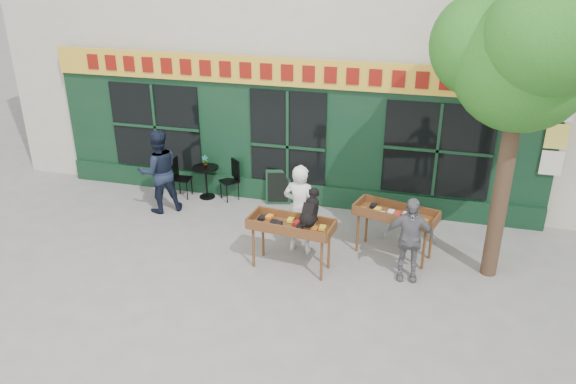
{
  "coord_description": "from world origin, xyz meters",
  "views": [
    {
      "loc": [
        3.06,
        -9.05,
        5.46
      ],
      "look_at": [
        0.49,
        0.5,
        1.08
      ],
      "focal_mm": 35.0,
      "sensor_mm": 36.0,
      "label": 1
    }
  ],
  "objects_px": {
    "book_cart_right": "(396,216)",
    "man_left": "(159,171)",
    "dog": "(310,207)",
    "woman": "(300,209)",
    "man_right": "(409,239)",
    "book_cart_center": "(291,228)",
    "bistro_table": "(206,176)"
  },
  "relations": [
    {
      "from": "man_right",
      "to": "man_left",
      "type": "height_order",
      "value": "man_left"
    },
    {
      "from": "book_cart_right",
      "to": "man_right",
      "type": "bearing_deg",
      "value": -53.13
    },
    {
      "from": "woman",
      "to": "man_left",
      "type": "relative_size",
      "value": 0.95
    },
    {
      "from": "book_cart_center",
      "to": "bistro_table",
      "type": "distance_m",
      "value": 3.69
    },
    {
      "from": "dog",
      "to": "bistro_table",
      "type": "relative_size",
      "value": 0.79
    },
    {
      "from": "dog",
      "to": "woman",
      "type": "bearing_deg",
      "value": 122.57
    },
    {
      "from": "woman",
      "to": "book_cart_right",
      "type": "distance_m",
      "value": 1.79
    },
    {
      "from": "man_right",
      "to": "bistro_table",
      "type": "height_order",
      "value": "man_right"
    },
    {
      "from": "book_cart_right",
      "to": "man_right",
      "type": "xyz_separation_m",
      "value": [
        0.3,
        -0.75,
        -0.04
      ]
    },
    {
      "from": "dog",
      "to": "bistro_table",
      "type": "xyz_separation_m",
      "value": [
        -3.05,
        2.56,
        -0.75
      ]
    },
    {
      "from": "book_cart_center",
      "to": "book_cart_right",
      "type": "bearing_deg",
      "value": 34.32
    },
    {
      "from": "book_cart_center",
      "to": "dog",
      "type": "distance_m",
      "value": 0.59
    },
    {
      "from": "man_left",
      "to": "bistro_table",
      "type": "bearing_deg",
      "value": -166.31
    },
    {
      "from": "woman",
      "to": "book_cart_right",
      "type": "xyz_separation_m",
      "value": [
        1.76,
        0.3,
        -0.07
      ]
    },
    {
      "from": "woman",
      "to": "bistro_table",
      "type": "distance_m",
      "value": 3.29
    },
    {
      "from": "book_cart_right",
      "to": "woman",
      "type": "bearing_deg",
      "value": -155.3
    },
    {
      "from": "dog",
      "to": "man_left",
      "type": "bearing_deg",
      "value": 162.16
    },
    {
      "from": "book_cart_center",
      "to": "woman",
      "type": "relative_size",
      "value": 0.88
    },
    {
      "from": "book_cart_center",
      "to": "bistro_table",
      "type": "height_order",
      "value": "book_cart_center"
    },
    {
      "from": "book_cart_right",
      "to": "man_left",
      "type": "relative_size",
      "value": 0.86
    },
    {
      "from": "book_cart_right",
      "to": "bistro_table",
      "type": "bearing_deg",
      "value": 175.82
    },
    {
      "from": "book_cart_right",
      "to": "man_left",
      "type": "xyz_separation_m",
      "value": [
        -5.16,
        0.66,
        0.11
      ]
    },
    {
      "from": "woman",
      "to": "man_left",
      "type": "height_order",
      "value": "man_left"
    },
    {
      "from": "man_left",
      "to": "dog",
      "type": "bearing_deg",
      "value": 117.73
    },
    {
      "from": "bistro_table",
      "to": "man_left",
      "type": "bearing_deg",
      "value": -127.87
    },
    {
      "from": "book_cart_center",
      "to": "bistro_table",
      "type": "relative_size",
      "value": 2.05
    },
    {
      "from": "book_cart_center",
      "to": "man_left",
      "type": "xyz_separation_m",
      "value": [
        -3.4,
        1.61,
        0.11
      ]
    },
    {
      "from": "book_cart_center",
      "to": "bistro_table",
      "type": "xyz_separation_m",
      "value": [
        -2.7,
        2.51,
        -0.28
      ]
    },
    {
      "from": "bistro_table",
      "to": "man_right",
      "type": "bearing_deg",
      "value": -25.86
    },
    {
      "from": "book_cart_center",
      "to": "man_left",
      "type": "height_order",
      "value": "man_left"
    },
    {
      "from": "book_cart_center",
      "to": "woman",
      "type": "xyz_separation_m",
      "value": [
        0.0,
        0.65,
        0.07
      ]
    },
    {
      "from": "dog",
      "to": "woman",
      "type": "height_order",
      "value": "woman"
    }
  ]
}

